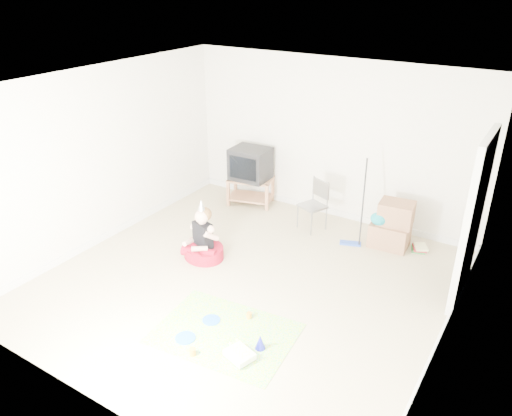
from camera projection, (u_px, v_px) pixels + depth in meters
The scene contains 16 objects.
ground at pixel (246, 281), 6.67m from camera, with size 5.00×5.00×0.00m, color #C5B58D.
doorway_recess at pixel (474, 224), 5.96m from camera, with size 0.02×0.90×2.05m, color black.
tv_stand at pixel (251, 189), 8.80m from camera, with size 0.86×0.67×0.47m.
crt_tv at pixel (251, 164), 8.60m from camera, with size 0.64×0.53×0.55m, color black.
folding_chair at pixel (312, 206), 7.87m from camera, with size 0.48×0.47×0.82m.
cardboard_boxes at pixel (392, 225), 7.39m from camera, with size 0.61×0.48×0.71m.
floor_mop at pixel (352, 229), 7.46m from camera, with size 0.34×0.41×1.28m.
book_pile at pixel (419, 248), 7.40m from camera, with size 0.26×0.29×0.08m.
seated_woman at pixel (203, 245), 7.16m from camera, with size 0.78×0.78×0.91m.
party_mat at pixel (225, 333), 5.71m from camera, with size 1.56×1.13×0.01m, color #E02F7D.
birthday_cake at pixel (240, 355), 5.33m from camera, with size 0.35×0.31×0.14m.
blue_plate_near at pixel (211, 320), 5.91m from camera, with size 0.21×0.21×0.01m, color blue.
blue_plate_far at pixel (185, 338), 5.62m from camera, with size 0.23×0.23×0.01m, color blue.
orange_cup_near at pixel (249, 315), 5.94m from camera, with size 0.06×0.06×0.07m, color orange.
orange_cup_far at pixel (193, 352), 5.37m from camera, with size 0.07×0.07×0.08m, color orange.
blue_party_hat at pixel (260, 342), 5.44m from camera, with size 0.12×0.12×0.17m, color #1C1FC5.
Camera 1 is at (3.09, -4.68, 3.75)m, focal length 35.00 mm.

